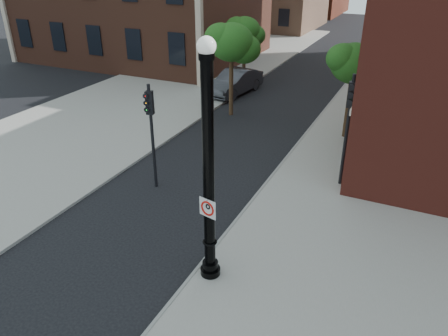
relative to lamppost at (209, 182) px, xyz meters
The scene contains 13 objects.
ground 4.09m from the lamppost, behind, with size 120.00×120.00×0.00m, color black.
sidewalk_right 11.30m from the lamppost, 71.21° to the left, with size 8.00×60.00×0.12m, color gray.
sidewalk_left 21.82m from the lamppost, 122.21° to the left, with size 10.00×50.00×0.12m, color gray.
curb_edge 10.75m from the lamppost, 92.55° to the left, with size 0.10×60.00×0.14m, color gray.
lamppost is the anchor object (origin of this frame).
no_parking_sign 0.74m from the lamppost, 76.80° to the right, with size 0.54×0.15×0.55m.
parked_car 18.42m from the lamppost, 111.79° to the left, with size 1.67×4.79×1.58m, color #323238.
traffic_signal_left 6.02m from the lamppost, 138.75° to the left, with size 0.32×0.37×4.28m.
traffic_signal_right 7.56m from the lamppost, 72.34° to the left, with size 0.31×0.39×4.65m.
utility_pole 10.90m from the lamppost, 77.80° to the left, with size 0.09×0.09×4.53m, color #999999.
street_tree_a 14.17m from the lamppost, 111.84° to the left, with size 2.88×2.61×5.19m.
street_tree_b 20.63m from the lamppost, 110.19° to the left, with size 2.57×2.33×4.64m.
street_tree_c 12.49m from the lamppost, 83.28° to the left, with size 2.67×2.41×4.80m.
Camera 1 is at (7.21, -9.26, 8.77)m, focal length 35.00 mm.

